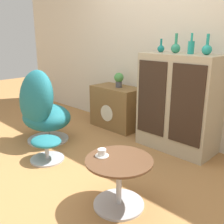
# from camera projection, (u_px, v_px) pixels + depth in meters

# --- Properties ---
(ground_plane) EXTENTS (12.00, 12.00, 0.00)m
(ground_plane) POSITION_uv_depth(u_px,v_px,m) (80.00, 170.00, 2.71)
(ground_plane) COLOR #A87542
(wall_back) EXTENTS (6.40, 0.06, 2.60)m
(wall_back) POSITION_uv_depth(u_px,v_px,m) (167.00, 38.00, 3.33)
(wall_back) COLOR beige
(wall_back) RESTS_ON ground_plane
(sideboard) EXTENTS (0.91, 0.48, 1.14)m
(sideboard) POSITION_uv_depth(u_px,v_px,m) (179.00, 103.00, 3.09)
(sideboard) COLOR tan
(sideboard) RESTS_ON ground_plane
(tv_console) EXTENTS (0.74, 0.42, 0.61)m
(tv_console) POSITION_uv_depth(u_px,v_px,m) (117.00, 107.00, 3.89)
(tv_console) COLOR brown
(tv_console) RESTS_ON ground_plane
(egg_chair) EXTENTS (0.73, 0.68, 0.96)m
(egg_chair) POSITION_uv_depth(u_px,v_px,m) (41.00, 108.00, 3.31)
(egg_chair) COLOR #B7B7BC
(egg_chair) RESTS_ON ground_plane
(ottoman) EXTENTS (0.37, 0.37, 0.27)m
(ottoman) POSITION_uv_depth(u_px,v_px,m) (46.00, 145.00, 2.89)
(ottoman) COLOR #B7B7BC
(ottoman) RESTS_ON ground_plane
(coffee_table) EXTENTS (0.54, 0.54, 0.42)m
(coffee_table) POSITION_uv_depth(u_px,v_px,m) (119.00, 179.00, 2.09)
(coffee_table) COLOR #B7B7BC
(coffee_table) RESTS_ON ground_plane
(vase_leftmost) EXTENTS (0.08, 0.08, 0.16)m
(vase_leftmost) POSITION_uv_depth(u_px,v_px,m) (161.00, 48.00, 3.12)
(vase_leftmost) COLOR #147A75
(vase_leftmost) RESTS_ON sideboard
(vase_inner_left) EXTENTS (0.11, 0.11, 0.22)m
(vase_inner_left) POSITION_uv_depth(u_px,v_px,m) (176.00, 48.00, 2.98)
(vase_inner_left) COLOR #2D8E6B
(vase_inner_left) RESTS_ON sideboard
(vase_inner_right) EXTENTS (0.07, 0.07, 0.22)m
(vase_inner_right) POSITION_uv_depth(u_px,v_px,m) (191.00, 47.00, 2.84)
(vase_inner_right) COLOR teal
(vase_inner_right) RESTS_ON sideboard
(vase_rightmost) EXTENTS (0.10, 0.10, 0.22)m
(vase_rightmost) POSITION_uv_depth(u_px,v_px,m) (207.00, 49.00, 2.73)
(vase_rightmost) COLOR teal
(vase_rightmost) RESTS_ON sideboard
(potted_plant) EXTENTS (0.14, 0.14, 0.21)m
(potted_plant) POSITION_uv_depth(u_px,v_px,m) (119.00, 79.00, 3.74)
(potted_plant) COLOR #4C4C51
(potted_plant) RESTS_ON tv_console
(teacup) EXTENTS (0.11, 0.11, 0.06)m
(teacup) POSITION_uv_depth(u_px,v_px,m) (102.00, 153.00, 2.09)
(teacup) COLOR white
(teacup) RESTS_ON coffee_table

